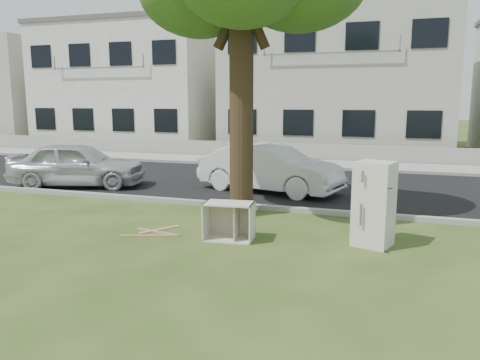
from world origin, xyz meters
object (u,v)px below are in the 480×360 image
(car_left, at_px, (78,164))
(fridge, at_px, (374,204))
(car_center, at_px, (270,168))
(cabinet, at_px, (229,221))

(car_left, bearing_deg, fridge, -126.76)
(fridge, height_order, car_center, fridge)
(cabinet, xyz_separation_m, car_center, (-0.45, 4.84, 0.33))
(fridge, distance_m, car_left, 9.51)
(cabinet, height_order, car_center, car_center)
(fridge, bearing_deg, car_left, 176.88)
(cabinet, distance_m, car_center, 4.87)
(cabinet, height_order, car_left, car_left)
(fridge, relative_size, car_left, 0.38)
(fridge, bearing_deg, cabinet, -152.34)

